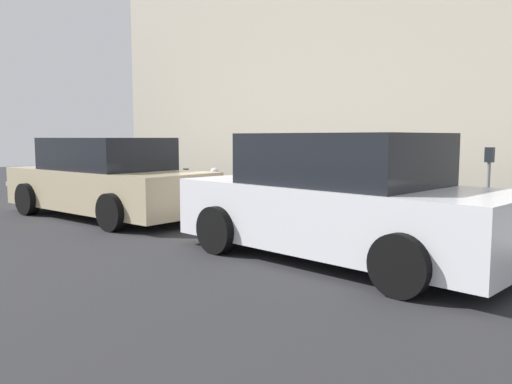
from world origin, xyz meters
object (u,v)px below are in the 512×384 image
object	(u,v)px
suitcase_silver_5	(267,196)
suitcase_olive_6	(250,194)
suitcase_red_4	(288,199)
suitcase_teal_1	(370,204)
suitcase_black_0	(396,204)
parked_car_white_0	(342,201)
suitcase_navy_2	(341,199)
fire_hydrant	(215,185)
suitcase_maroon_3	(311,199)
parked_car_beige_1	(107,180)
bollard_post	(186,185)
parking_meter	(489,177)

from	to	relation	value
suitcase_silver_5	suitcase_olive_6	size ratio (longest dim) A/B	0.99
suitcase_red_4	suitcase_teal_1	bearing A→B (deg)	-175.49
suitcase_black_0	parked_car_white_0	world-z (taller)	parked_car_white_0
suitcase_navy_2	fire_hydrant	bearing A→B (deg)	1.31
suitcase_silver_5	fire_hydrant	size ratio (longest dim) A/B	1.03
suitcase_navy_2	suitcase_maroon_3	xyz separation A→B (m)	(0.57, 0.13, -0.04)
suitcase_olive_6	suitcase_silver_5	bearing A→B (deg)	168.21
suitcase_black_0	parked_car_white_0	size ratio (longest dim) A/B	0.22
suitcase_silver_5	fire_hydrant	distance (m)	1.51
suitcase_teal_1	fire_hydrant	world-z (taller)	fire_hydrant
suitcase_silver_5	parked_car_white_0	xyz separation A→B (m)	(-2.98, 2.05, 0.35)
suitcase_teal_1	parked_car_beige_1	world-z (taller)	parked_car_beige_1
suitcase_maroon_3	fire_hydrant	size ratio (longest dim) A/B	1.16
fire_hydrant	suitcase_maroon_3	bearing A→B (deg)	178.66
fire_hydrant	suitcase_black_0	bearing A→B (deg)	179.13
suitcase_olive_6	bollard_post	world-z (taller)	suitcase_olive_6
suitcase_navy_2	bollard_post	distance (m)	3.90
suitcase_maroon_3	parked_car_white_0	distance (m)	2.82
suitcase_maroon_3	parking_meter	world-z (taller)	parking_meter
suitcase_teal_1	suitcase_navy_2	size ratio (longest dim) A/B	0.71
suitcase_maroon_3	bollard_post	size ratio (longest dim) A/B	1.22
fire_hydrant	parked_car_white_0	xyz separation A→B (m)	(-4.49, 2.09, 0.21)
suitcase_silver_5	suitcase_olive_6	distance (m)	0.54
suitcase_black_0	suitcase_teal_1	world-z (taller)	suitcase_black_0
suitcase_black_0	suitcase_red_4	xyz separation A→B (m)	(2.21, -0.00, -0.09)
suitcase_maroon_3	fire_hydrant	bearing A→B (deg)	-1.34
suitcase_navy_2	fire_hydrant	world-z (taller)	suitcase_navy_2
fire_hydrant	suitcase_teal_1	bearing A→B (deg)	-178.91
suitcase_red_4	suitcase_silver_5	bearing A→B (deg)	-1.58
suitcase_red_4	fire_hydrant	bearing A→B (deg)	-1.71
fire_hydrant	bollard_post	world-z (taller)	fire_hydrant
suitcase_red_4	suitcase_olive_6	bearing A→B (deg)	-6.76
suitcase_navy_2	suitcase_maroon_3	distance (m)	0.59
suitcase_maroon_3	parked_car_beige_1	world-z (taller)	parked_car_beige_1
suitcase_olive_6	suitcase_teal_1	bearing A→B (deg)	-179.89
suitcase_navy_2	parking_meter	bearing A→B (deg)	-175.76
suitcase_black_0	parked_car_white_0	distance (m)	2.06
suitcase_silver_5	parking_meter	distance (m)	4.08
suitcase_maroon_3	suitcase_olive_6	bearing A→B (deg)	-4.49
suitcase_black_0	bollard_post	size ratio (longest dim) A/B	1.35
suitcase_maroon_3	suitcase_silver_5	world-z (taller)	suitcase_maroon_3
suitcase_silver_5	parked_car_beige_1	world-z (taller)	parked_car_beige_1
parking_meter	parked_car_beige_1	size ratio (longest dim) A/B	0.27
suitcase_navy_2	parked_car_beige_1	size ratio (longest dim) A/B	0.19
parked_car_beige_1	suitcase_silver_5	bearing A→B (deg)	-139.22
suitcase_maroon_3	suitcase_red_4	bearing A→B (deg)	0.08
suitcase_black_0	suitcase_navy_2	size ratio (longest dim) A/B	1.09
suitcase_teal_1	fire_hydrant	xyz separation A→B (m)	(3.69, 0.07, 0.11)
parked_car_white_0	suitcase_red_4	bearing A→B (deg)	-39.66
suitcase_silver_5	parked_car_white_0	bearing A→B (deg)	145.51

